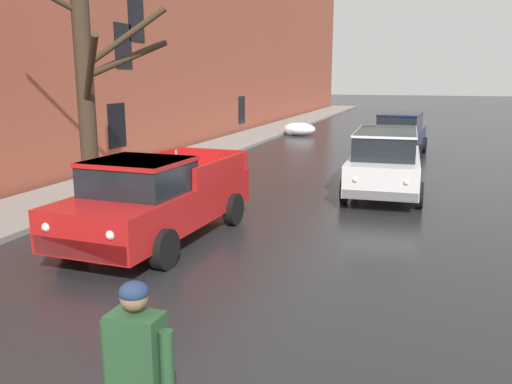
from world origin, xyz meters
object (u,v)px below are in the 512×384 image
suv_darkblue_parked_kerbside_mid (400,133)px  pedestrian_with_coffee (138,369)px  bare_tree_second_along_sidewalk (88,83)px  suv_white_parked_kerbside_close (385,160)px  pickup_truck_red_approaching_near_lane (156,198)px

suv_darkblue_parked_kerbside_mid → pedestrian_with_coffee: 19.85m
bare_tree_second_along_sidewalk → suv_white_parked_kerbside_close: bearing=29.2°
pickup_truck_red_approaching_near_lane → pedestrian_with_coffee: (3.10, -5.99, 0.15)m
bare_tree_second_along_sidewalk → suv_darkblue_parked_kerbside_mid: (6.86, 11.76, -2.14)m
bare_tree_second_along_sidewalk → pickup_truck_red_approaching_near_lane: size_ratio=1.13×
bare_tree_second_along_sidewalk → suv_darkblue_parked_kerbside_mid: 13.79m
pickup_truck_red_approaching_near_lane → suv_white_parked_kerbside_close: suv_white_parked_kerbside_close is taller
suv_white_parked_kerbside_close → pedestrian_with_coffee: (-0.90, -11.93, 0.05)m
suv_darkblue_parked_kerbside_mid → pickup_truck_red_approaching_near_lane: bearing=-106.0°
pedestrian_with_coffee → suv_darkblue_parked_kerbside_mid: bearing=87.5°
suv_white_parked_kerbside_close → bare_tree_second_along_sidewalk: bearing=-150.8°
bare_tree_second_along_sidewalk → suv_white_parked_kerbside_close: size_ratio=1.21×
pickup_truck_red_approaching_near_lane → suv_darkblue_parked_kerbside_mid: (3.96, 13.84, 0.11)m
suv_darkblue_parked_kerbside_mid → pedestrian_with_coffee: (-0.86, -19.83, 0.05)m
pickup_truck_red_approaching_near_lane → suv_white_parked_kerbside_close: size_ratio=1.07×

